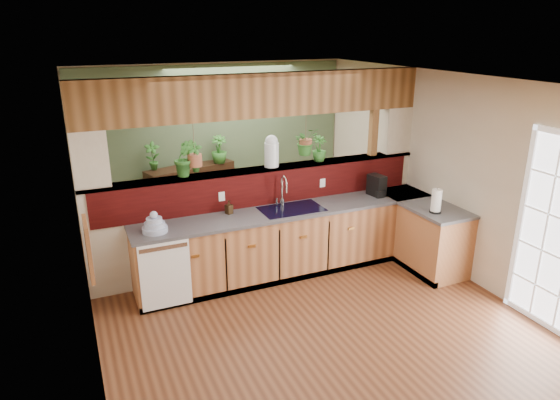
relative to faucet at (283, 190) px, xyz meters
name	(u,v)px	position (x,y,z in m)	size (l,w,h in m)	color
ground	(307,310)	(-0.20, -1.14, -1.12)	(4.60, 7.00, 0.01)	#552E1A
ceiling	(311,84)	(-0.20, -1.14, 1.48)	(4.60, 7.00, 0.01)	brown
wall_back	(215,142)	(-0.20, 2.36, 0.18)	(4.60, 0.02, 2.60)	beige
wall_left	(83,240)	(-2.50, -1.14, 0.18)	(0.02, 7.00, 2.60)	beige
wall_right	(472,181)	(2.10, -1.14, 0.18)	(0.02, 7.00, 2.60)	beige
pass_through_partition	(265,182)	(-0.17, 0.21, 0.07)	(4.60, 0.21, 2.60)	beige
pass_through_ledge	(263,169)	(-0.20, 0.21, 0.25)	(4.60, 0.21, 0.04)	brown
header_beam	(262,95)	(-0.20, 0.21, 1.20)	(4.60, 0.15, 0.55)	brown
sage_backwall	(216,142)	(-0.20, 2.34, 0.18)	(4.55, 0.02, 2.55)	#4A6041
countertop	(334,237)	(0.64, -0.27, -0.67)	(4.14, 1.52, 0.90)	#925832
dishwasher	(166,275)	(-1.68, -0.47, -0.67)	(0.58, 0.03, 0.82)	white
navy_sink	(291,215)	(0.05, -0.16, -0.30)	(0.82, 0.50, 0.18)	black
french_door	(558,237)	(2.07, -2.44, -0.07)	(0.06, 1.02, 2.16)	white
framed_print	(89,249)	(-2.47, -1.94, 0.43)	(0.04, 0.35, 0.45)	#925832
faucet	(283,190)	(0.00, 0.00, 0.00)	(0.18, 0.18, 0.42)	#B7B7B2
dish_stack	(155,226)	(-1.72, -0.23, -0.14)	(0.29, 0.29, 0.25)	#A4B0D4
soap_dispenser	(229,207)	(-0.75, 0.00, -0.14)	(0.08, 0.08, 0.18)	#352413
coffee_maker	(377,186)	(1.37, -0.14, -0.09)	(0.16, 0.26, 0.29)	black
paper_towel	(436,201)	(1.68, -1.01, -0.08)	(0.15, 0.15, 0.33)	black
glass_jar	(272,151)	(-0.07, 0.21, 0.48)	(0.19, 0.19, 0.42)	silver
ledge_plant_left	(185,158)	(-1.22, 0.21, 0.50)	(0.26, 0.21, 0.47)	#286021
ledge_plant_right	(319,149)	(0.64, 0.21, 0.44)	(0.20, 0.20, 0.35)	#286021
hanging_plant_a	(194,148)	(-1.09, 0.21, 0.62)	(0.22, 0.18, 0.54)	brown
hanging_plant_b	(306,130)	(0.43, 0.21, 0.72)	(0.36, 0.32, 0.48)	brown
shelving_console	(192,195)	(-0.72, 2.11, -0.62)	(1.48, 0.39, 0.99)	black
shelf_plant_a	(153,156)	(-1.30, 2.11, 0.09)	(0.24, 0.16, 0.45)	#286021
shelf_plant_b	(219,149)	(-0.22, 2.11, 0.10)	(0.26, 0.26, 0.46)	#286021
floor_plant	(294,206)	(0.70, 1.14, -0.71)	(0.74, 0.64, 0.82)	#286021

